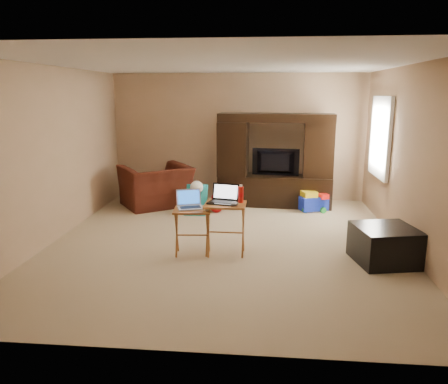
# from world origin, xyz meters

# --- Properties ---
(floor) EXTENTS (5.50, 5.50, 0.00)m
(floor) POSITION_xyz_m (0.00, 0.00, 0.00)
(floor) COLOR tan
(floor) RESTS_ON ground
(ceiling) EXTENTS (5.50, 5.50, 0.00)m
(ceiling) POSITION_xyz_m (0.00, 0.00, 2.50)
(ceiling) COLOR silver
(ceiling) RESTS_ON ground
(wall_back) EXTENTS (5.00, 0.00, 5.00)m
(wall_back) POSITION_xyz_m (0.00, 2.75, 1.25)
(wall_back) COLOR tan
(wall_back) RESTS_ON ground
(wall_front) EXTENTS (5.00, 0.00, 5.00)m
(wall_front) POSITION_xyz_m (0.00, -2.75, 1.25)
(wall_front) COLOR tan
(wall_front) RESTS_ON ground
(wall_left) EXTENTS (0.00, 5.50, 5.50)m
(wall_left) POSITION_xyz_m (-2.50, 0.00, 1.25)
(wall_left) COLOR tan
(wall_left) RESTS_ON ground
(wall_right) EXTENTS (0.00, 5.50, 5.50)m
(wall_right) POSITION_xyz_m (2.50, 0.00, 1.25)
(wall_right) COLOR tan
(wall_right) RESTS_ON ground
(window_pane) EXTENTS (0.00, 1.20, 1.20)m
(window_pane) POSITION_xyz_m (2.48, 1.55, 1.40)
(window_pane) COLOR white
(window_pane) RESTS_ON ground
(window_frame) EXTENTS (0.06, 1.14, 1.34)m
(window_frame) POSITION_xyz_m (2.46, 1.55, 1.40)
(window_frame) COLOR white
(window_frame) RESTS_ON ground
(entertainment_center) EXTENTS (2.17, 0.67, 1.75)m
(entertainment_center) POSITION_xyz_m (0.74, 2.26, 0.88)
(entertainment_center) COLOR black
(entertainment_center) RESTS_ON floor
(television) EXTENTS (0.90, 0.23, 0.51)m
(television) POSITION_xyz_m (0.74, 2.21, 0.84)
(television) COLOR black
(television) RESTS_ON entertainment_center
(recliner) EXTENTS (1.58, 1.55, 0.78)m
(recliner) POSITION_xyz_m (-1.50, 1.97, 0.39)
(recliner) COLOR #48180F
(recliner) RESTS_ON floor
(child_rocker) EXTENTS (0.39, 0.44, 0.51)m
(child_rocker) POSITION_xyz_m (-0.67, 1.53, 0.25)
(child_rocker) COLOR teal
(child_rocker) RESTS_ON floor
(plush_toy) EXTENTS (0.33, 0.27, 0.37)m
(plush_toy) POSITION_xyz_m (-0.31, 1.63, 0.18)
(plush_toy) COLOR red
(plush_toy) RESTS_ON floor
(push_toy) EXTENTS (0.60, 0.52, 0.38)m
(push_toy) POSITION_xyz_m (1.45, 1.90, 0.19)
(push_toy) COLOR #172CBC
(push_toy) RESTS_ON floor
(ottoman) EXTENTS (0.85, 0.85, 0.46)m
(ottoman) POSITION_xyz_m (2.09, -0.54, 0.23)
(ottoman) COLOR black
(ottoman) RESTS_ON floor
(tray_table_left) EXTENTS (0.51, 0.43, 0.63)m
(tray_table_left) POSITION_xyz_m (-0.39, -0.50, 0.31)
(tray_table_left) COLOR #975724
(tray_table_left) RESTS_ON floor
(tray_table_right) EXTENTS (0.54, 0.44, 0.70)m
(tray_table_right) POSITION_xyz_m (0.04, -0.44, 0.35)
(tray_table_right) COLOR #9D5C26
(tray_table_right) RESTS_ON floor
(laptop_left) EXTENTS (0.40, 0.37, 0.24)m
(laptop_left) POSITION_xyz_m (-0.42, -0.47, 0.75)
(laptop_left) COLOR #B0B0B5
(laptop_left) RESTS_ON tray_table_left
(laptop_right) EXTENTS (0.42, 0.37, 0.24)m
(laptop_right) POSITION_xyz_m (0.00, -0.42, 0.82)
(laptop_right) COLOR black
(laptop_right) RESTS_ON tray_table_right
(mouse_left) EXTENTS (0.11, 0.15, 0.05)m
(mouse_left) POSITION_xyz_m (-0.20, -0.57, 0.65)
(mouse_left) COLOR silver
(mouse_left) RESTS_ON tray_table_left
(mouse_right) EXTENTS (0.13, 0.16, 0.06)m
(mouse_right) POSITION_xyz_m (0.17, -0.56, 0.73)
(mouse_right) COLOR #3E3D42
(mouse_right) RESTS_ON tray_table_right
(water_bottle) EXTENTS (0.07, 0.07, 0.22)m
(water_bottle) POSITION_xyz_m (0.24, -0.36, 0.81)
(water_bottle) COLOR red
(water_bottle) RESTS_ON tray_table_right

